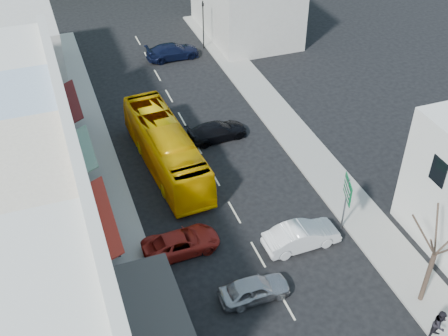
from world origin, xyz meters
TOP-DOWN VIEW (x-y plane):
  - ground at (0.00, 0.00)m, footprint 120.00×120.00m
  - sidewalk_left at (-7.50, 10.00)m, footprint 3.00×52.00m
  - sidewalk_right at (7.50, 10.00)m, footprint 3.00×52.00m
  - shopfront_row at (-12.49, 5.00)m, footprint 8.25×30.00m
  - distant_block_left at (-12.00, 27.00)m, footprint 8.00×10.00m
  - distant_block_right at (11.00, 30.00)m, footprint 8.00×12.00m
  - bus at (-2.81, 10.29)m, footprint 3.27×11.74m
  - car_silver at (-1.46, -2.91)m, footprint 4.41×1.83m
  - car_white at (2.73, -0.16)m, footprint 4.45×1.92m
  - car_red at (-4.20, 1.89)m, footprint 4.68×2.11m
  - car_black_near at (1.76, 12.44)m, footprint 4.64×2.22m
  - car_navy_far at (2.29, 26.84)m, footprint 4.55×1.97m
  - pedestrian_left at (-7.82, 2.68)m, footprint 0.49×0.66m
  - pedestrian_right at (6.30, -8.53)m, footprint 0.80×0.63m
  - direction_sign at (5.80, 0.32)m, footprint 1.26×1.89m
  - street_tree at (7.01, -6.21)m, footprint 3.84×3.84m
  - traffic_signal at (5.80, 28.00)m, footprint 1.06×1.26m

SIDE VIEW (x-z plane):
  - ground at x=0.00m, z-range 0.00..0.00m
  - sidewalk_left at x=-7.50m, z-range 0.00..0.15m
  - sidewalk_right at x=7.50m, z-range 0.00..0.15m
  - car_silver at x=-1.46m, z-range 0.00..1.40m
  - car_white at x=2.73m, z-range 0.00..1.40m
  - car_red at x=-4.20m, z-range 0.00..1.40m
  - car_black_near at x=1.76m, z-range 0.00..1.40m
  - car_navy_far at x=2.29m, z-range 0.00..1.40m
  - pedestrian_left at x=-7.82m, z-range 0.15..1.85m
  - pedestrian_right at x=6.30m, z-range 0.15..1.85m
  - bus at x=-2.81m, z-range 0.00..3.10m
  - direction_sign at x=5.80m, z-range 0.00..3.95m
  - traffic_signal at x=5.80m, z-range 0.00..4.84m
  - distant_block_left at x=-12.00m, z-range 0.00..6.00m
  - distant_block_right at x=11.00m, z-range 0.00..7.00m
  - street_tree at x=7.01m, z-range 0.00..7.16m
  - shopfront_row at x=-12.49m, z-range 0.00..8.00m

